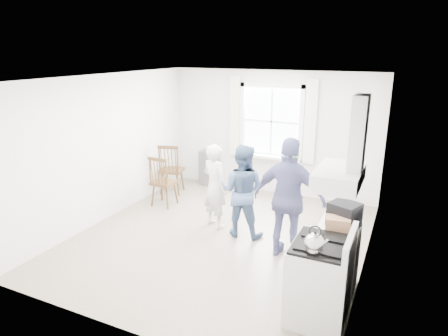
# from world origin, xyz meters

# --- Properties ---
(room_shell) EXTENTS (4.62, 5.12, 2.64)m
(room_shell) POSITION_xyz_m (0.00, 0.00, 1.30)
(room_shell) COLOR gray
(room_shell) RESTS_ON ground
(window_assembly) EXTENTS (1.88, 0.24, 1.70)m
(window_assembly) POSITION_xyz_m (0.00, 2.45, 1.46)
(window_assembly) COLOR white
(window_assembly) RESTS_ON room_shell
(range_hood) EXTENTS (0.45, 0.76, 0.94)m
(range_hood) POSITION_xyz_m (2.07, -1.35, 1.90)
(range_hood) COLOR white
(range_hood) RESTS_ON room_shell
(shelf_unit) EXTENTS (0.40, 0.30, 0.80)m
(shelf_unit) POSITION_xyz_m (-1.40, 2.33, 0.40)
(shelf_unit) COLOR slate
(shelf_unit) RESTS_ON ground
(gas_stove) EXTENTS (0.68, 0.76, 1.12)m
(gas_stove) POSITION_xyz_m (1.91, -1.35, 0.48)
(gas_stove) COLOR silver
(gas_stove) RESTS_ON ground
(kettle) EXTENTS (0.21, 0.21, 0.30)m
(kettle) POSITION_xyz_m (1.86, -1.57, 1.05)
(kettle) COLOR silver
(kettle) RESTS_ON gas_stove
(low_cabinet) EXTENTS (0.50, 0.55, 0.90)m
(low_cabinet) POSITION_xyz_m (1.98, -0.65, 0.45)
(low_cabinet) COLOR white
(low_cabinet) RESTS_ON ground
(stereo_stack) EXTENTS (0.43, 0.41, 0.30)m
(stereo_stack) POSITION_xyz_m (2.02, -0.67, 1.05)
(stereo_stack) COLOR black
(stereo_stack) RESTS_ON low_cabinet
(cardboard_box) EXTENTS (0.32, 0.25, 0.18)m
(cardboard_box) POSITION_xyz_m (1.98, -0.88, 0.99)
(cardboard_box) COLOR #A2704E
(cardboard_box) RESTS_ON low_cabinet
(windsor_chair_a) EXTENTS (0.56, 0.55, 1.09)m
(windsor_chair_a) POSITION_xyz_m (-1.87, 1.42, 0.67)
(windsor_chair_a) COLOR #3F2814
(windsor_chair_a) RESTS_ON ground
(windsor_chair_b) EXTENTS (0.44, 0.43, 1.03)m
(windsor_chair_b) POSITION_xyz_m (-1.65, 0.73, 0.63)
(windsor_chair_b) COLOR #3F2814
(windsor_chair_b) RESTS_ON ground
(person_left) EXTENTS (0.70, 0.70, 1.49)m
(person_left) POSITION_xyz_m (-0.28, 0.38, 0.74)
(person_left) COLOR silver
(person_left) RESTS_ON ground
(person_mid) EXTENTS (0.81, 0.81, 1.56)m
(person_mid) POSITION_xyz_m (0.27, 0.27, 0.78)
(person_mid) COLOR #445A7E
(person_mid) RESTS_ON ground
(person_right) EXTENTS (1.07, 1.07, 1.82)m
(person_right) POSITION_xyz_m (1.16, -0.09, 0.91)
(person_right) COLOR navy
(person_right) RESTS_ON ground
(potted_plant) EXTENTS (0.22, 0.22, 0.30)m
(potted_plant) POSITION_xyz_m (0.58, 2.36, 1.00)
(potted_plant) COLOR #377C39
(potted_plant) RESTS_ON window_assembly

